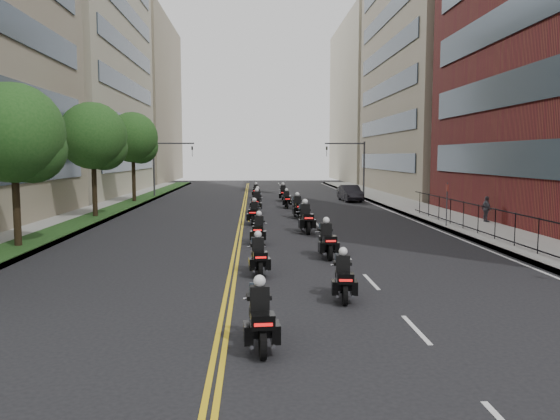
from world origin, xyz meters
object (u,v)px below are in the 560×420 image
Objects in this scene: motorcycle_2 at (258,257)px; pedestrian_c at (486,209)px; motorcycle_0 at (260,320)px; parked_sedan at (350,193)px; motorcycle_4 at (259,231)px; motorcycle_12 at (256,192)px; motorcycle_7 at (298,208)px; motorcycle_1 at (343,279)px; motorcycle_8 at (257,203)px; motorcycle_6 at (254,214)px; motorcycle_11 at (283,194)px; motorcycle_9 at (287,200)px; motorcycle_3 at (327,242)px; motorcycle_5 at (305,219)px; motorcycle_10 at (257,197)px.

pedestrian_c is at bearing 38.76° from motorcycle_2.
motorcycle_0 reaches higher than parked_sedan.
motorcycle_4 reaches higher than motorcycle_12.
motorcycle_12 is (-2.71, 17.63, -0.07)m from motorcycle_7.
motorcycle_8 is at bearing 100.16° from motorcycle_1.
pedestrian_c reaches higher than motorcycle_1.
motorcycle_12 is at bearing 96.21° from motorcycle_6.
motorcycle_1 is at bearing -89.77° from motorcycle_11.
motorcycle_6 reaches higher than motorcycle_0.
motorcycle_8 reaches higher than pedestrian_c.
motorcycle_0 is 0.87× the size of motorcycle_8.
motorcycle_7 reaches higher than motorcycle_9.
motorcycle_8 reaches higher than motorcycle_6.
motorcycle_1 is 0.46× the size of parked_sedan.
motorcycle_12 is at bearing 123.29° from motorcycle_11.
pedestrian_c is at bearing -56.67° from motorcycle_11.
motorcycle_5 reaches higher than motorcycle_3.
motorcycle_3 is 1.07× the size of motorcycle_10.
motorcycle_9 is 1.00× the size of motorcycle_10.
motorcycle_1 is 13.83m from motorcycle_5.
motorcycle_8 is 1.16× the size of motorcycle_9.
motorcycle_3 is at bearing -68.35° from motorcycle_6.
motorcycle_2 is 0.89× the size of motorcycle_7.
motorcycle_10 reaches higher than motorcycle_1.
motorcycle_7 reaches higher than motorcycle_4.
motorcycle_2 is (0.04, 7.38, -0.02)m from motorcycle_0.
motorcycle_4 reaches higher than parked_sedan.
pedestrian_c is (11.52, -11.14, 0.31)m from motorcycle_9.
motorcycle_9 is at bearing 94.48° from motorcycle_1.
motorcycle_6 is 1.03× the size of motorcycle_10.
motorcycle_1 is 0.83× the size of motorcycle_5.
motorcycle_1 is at bearing -81.56° from motorcycle_10.
pedestrian_c is (13.82, -14.52, 0.32)m from motorcycle_10.
motorcycle_0 is at bearing -86.00° from motorcycle_10.
pedestrian_c is at bearing 52.34° from motorcycle_0.
motorcycle_3 is 1.03× the size of motorcycle_6.
motorcycle_0 is at bearing 139.05° from pedestrian_c.
motorcycle_0 is at bearing -96.36° from motorcycle_9.
motorcycle_11 is (2.71, 16.97, 0.04)m from motorcycle_6.
motorcycle_11 is at bearing 172.96° from parked_sedan.
motorcycle_8 is at bearing 122.73° from motorcycle_7.
motorcycle_3 reaches higher than motorcycle_9.
motorcycle_1 is at bearing -91.97° from motorcycle_9.
motorcycle_4 reaches higher than motorcycle_2.
motorcycle_6 is 13.77m from motorcycle_10.
motorcycle_9 is 6.58m from motorcycle_11.
parked_sedan is (8.69, 24.11, 0.12)m from motorcycle_4.
motorcycle_5 is (2.67, 10.36, 0.12)m from motorcycle_2.
motorcycle_0 is 32.07m from motorcycle_9.
motorcycle_11 is at bearing 88.76° from motorcycle_4.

